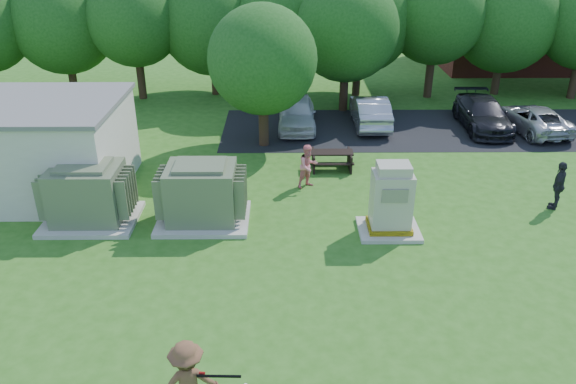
{
  "coord_description": "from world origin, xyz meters",
  "views": [
    {
      "loc": [
        -0.14,
        -11.89,
        9.04
      ],
      "look_at": [
        0.0,
        4.0,
        1.3
      ],
      "focal_mm": 35.0,
      "sensor_mm": 36.0,
      "label": 1
    }
  ],
  "objects_px": {
    "generator_cabinet": "(391,203)",
    "picnic_table": "(332,158)",
    "transformer_right": "(202,195)",
    "car_dark": "(483,114)",
    "car_silver_a": "(370,111)",
    "transformer_left": "(88,195)",
    "person_at_picnic": "(308,166)",
    "batter": "(188,382)",
    "car_silver_b": "(533,119)",
    "person_walking_right": "(559,185)",
    "car_white": "(297,113)"
  },
  "relations": [
    {
      "from": "batter",
      "to": "car_silver_b",
      "type": "xyz_separation_m",
      "value": [
        13.63,
        16.88,
        -0.32
      ]
    },
    {
      "from": "batter",
      "to": "car_silver_a",
      "type": "distance_m",
      "value": 18.78
    },
    {
      "from": "transformer_right",
      "to": "car_dark",
      "type": "bearing_deg",
      "value": 36.91
    },
    {
      "from": "picnic_table",
      "to": "transformer_right",
      "type": "bearing_deg",
      "value": -136.56
    },
    {
      "from": "car_silver_b",
      "to": "transformer_right",
      "type": "bearing_deg",
      "value": 23.98
    },
    {
      "from": "person_walking_right",
      "to": "car_silver_a",
      "type": "distance_m",
      "value": 10.19
    },
    {
      "from": "person_walking_right",
      "to": "car_dark",
      "type": "xyz_separation_m",
      "value": [
        0.09,
        8.29,
        -0.16
      ]
    },
    {
      "from": "transformer_left",
      "to": "person_at_picnic",
      "type": "distance_m",
      "value": 7.74
    },
    {
      "from": "generator_cabinet",
      "to": "person_at_picnic",
      "type": "distance_m",
      "value": 4.2
    },
    {
      "from": "transformer_right",
      "to": "car_dark",
      "type": "distance_m",
      "value": 15.2
    },
    {
      "from": "transformer_left",
      "to": "transformer_right",
      "type": "distance_m",
      "value": 3.7
    },
    {
      "from": "transformer_left",
      "to": "car_silver_a",
      "type": "xyz_separation_m",
      "value": [
        10.55,
        9.59,
        -0.24
      ]
    },
    {
      "from": "batter",
      "to": "car_white",
      "type": "distance_m",
      "value": 17.65
    },
    {
      "from": "person_at_picnic",
      "to": "car_dark",
      "type": "height_order",
      "value": "person_at_picnic"
    },
    {
      "from": "generator_cabinet",
      "to": "picnic_table",
      "type": "distance_m",
      "value": 5.34
    },
    {
      "from": "person_at_picnic",
      "to": "person_walking_right",
      "type": "distance_m",
      "value": 8.68
    },
    {
      "from": "batter",
      "to": "car_white",
      "type": "relative_size",
      "value": 0.43
    },
    {
      "from": "transformer_left",
      "to": "person_at_picnic",
      "type": "height_order",
      "value": "transformer_left"
    },
    {
      "from": "car_white",
      "to": "person_walking_right",
      "type": "bearing_deg",
      "value": -43.14
    },
    {
      "from": "transformer_left",
      "to": "picnic_table",
      "type": "xyz_separation_m",
      "value": [
        8.29,
        4.35,
        -0.52
      ]
    },
    {
      "from": "transformer_right",
      "to": "picnic_table",
      "type": "bearing_deg",
      "value": 43.44
    },
    {
      "from": "generator_cabinet",
      "to": "car_dark",
      "type": "xyz_separation_m",
      "value": [
        6.13,
        9.89,
        -0.33
      ]
    },
    {
      "from": "picnic_table",
      "to": "car_dark",
      "type": "distance_m",
      "value": 8.95
    },
    {
      "from": "picnic_table",
      "to": "car_silver_b",
      "type": "relative_size",
      "value": 0.38
    },
    {
      "from": "person_walking_right",
      "to": "picnic_table",
      "type": "bearing_deg",
      "value": -82.06
    },
    {
      "from": "generator_cabinet",
      "to": "person_at_picnic",
      "type": "height_order",
      "value": "generator_cabinet"
    },
    {
      "from": "generator_cabinet",
      "to": "picnic_table",
      "type": "relative_size",
      "value": 1.4
    },
    {
      "from": "generator_cabinet",
      "to": "car_dark",
      "type": "distance_m",
      "value": 11.64
    },
    {
      "from": "batter",
      "to": "transformer_right",
      "type": "bearing_deg",
      "value": -97.09
    },
    {
      "from": "person_walking_right",
      "to": "car_white",
      "type": "height_order",
      "value": "person_walking_right"
    },
    {
      "from": "car_silver_a",
      "to": "car_silver_b",
      "type": "relative_size",
      "value": 1.0
    },
    {
      "from": "car_white",
      "to": "car_silver_a",
      "type": "relative_size",
      "value": 0.98
    },
    {
      "from": "person_at_picnic",
      "to": "car_silver_b",
      "type": "distance_m",
      "value": 12.43
    },
    {
      "from": "transformer_left",
      "to": "person_walking_right",
      "type": "bearing_deg",
      "value": 3.04
    },
    {
      "from": "transformer_left",
      "to": "person_walking_right",
      "type": "height_order",
      "value": "transformer_left"
    },
    {
      "from": "car_silver_a",
      "to": "car_dark",
      "type": "bearing_deg",
      "value": 174.86
    },
    {
      "from": "transformer_left",
      "to": "transformer_right",
      "type": "relative_size",
      "value": 1.0
    },
    {
      "from": "transformer_left",
      "to": "batter",
      "type": "relative_size",
      "value": 1.61
    },
    {
      "from": "transformer_left",
      "to": "car_dark",
      "type": "bearing_deg",
      "value": 29.93
    },
    {
      "from": "picnic_table",
      "to": "car_dark",
      "type": "relative_size",
      "value": 0.35
    },
    {
      "from": "transformer_left",
      "to": "picnic_table",
      "type": "height_order",
      "value": "transformer_left"
    },
    {
      "from": "transformer_left",
      "to": "person_walking_right",
      "type": "distance_m",
      "value": 15.79
    },
    {
      "from": "batter",
      "to": "person_at_picnic",
      "type": "height_order",
      "value": "batter"
    },
    {
      "from": "generator_cabinet",
      "to": "car_silver_b",
      "type": "height_order",
      "value": "generator_cabinet"
    },
    {
      "from": "person_walking_right",
      "to": "car_white",
      "type": "relative_size",
      "value": 0.4
    },
    {
      "from": "transformer_right",
      "to": "batter",
      "type": "relative_size",
      "value": 1.61
    },
    {
      "from": "car_dark",
      "to": "batter",
      "type": "bearing_deg",
      "value": -121.92
    },
    {
      "from": "transformer_left",
      "to": "transformer_right",
      "type": "height_order",
      "value": "same"
    },
    {
      "from": "transformer_right",
      "to": "car_silver_a",
      "type": "distance_m",
      "value": 11.78
    },
    {
      "from": "transformer_right",
      "to": "car_dark",
      "type": "height_order",
      "value": "transformer_right"
    }
  ]
}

